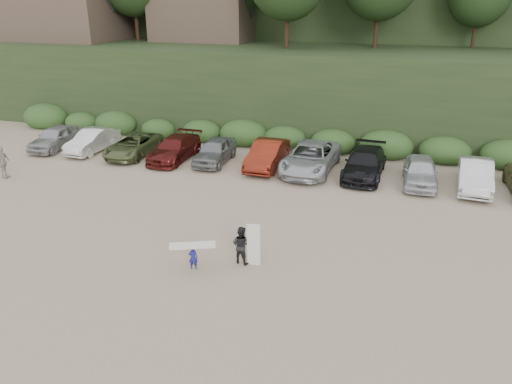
% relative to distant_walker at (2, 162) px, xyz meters
% --- Properties ---
extents(ground, '(120.00, 120.00, 0.00)m').
position_rel_distant_walker_xyz_m(ground, '(16.30, -3.93, -0.93)').
color(ground, tan).
rests_on(ground, ground).
extents(parked_cars, '(39.77, 6.07, 1.63)m').
position_rel_distant_walker_xyz_m(parked_cars, '(17.92, 6.09, -0.18)').
color(parked_cars, '#9A9A9E').
rests_on(parked_cars, ground).
extents(distant_walker, '(0.57, 1.14, 1.87)m').
position_rel_distant_walker_xyz_m(distant_walker, '(0.00, 0.00, 0.00)').
color(distant_walker, '#A89F8E').
rests_on(distant_walker, ground).
extents(child_surfer, '(1.78, 1.12, 1.04)m').
position_rel_distant_walker_xyz_m(child_surfer, '(14.35, -6.07, -0.23)').
color(child_surfer, navy).
rests_on(child_surfer, ground).
extents(adult_surfer, '(1.24, 0.71, 1.80)m').
position_rel_distant_walker_xyz_m(adult_surfer, '(15.98, -5.08, -0.16)').
color(adult_surfer, black).
rests_on(adult_surfer, ground).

